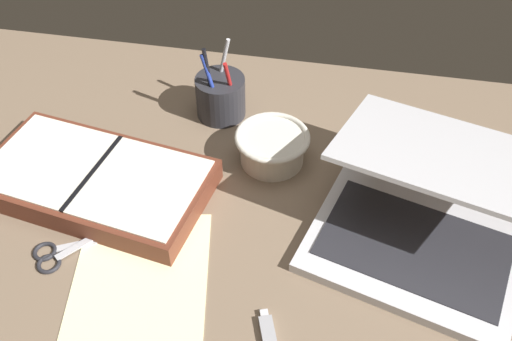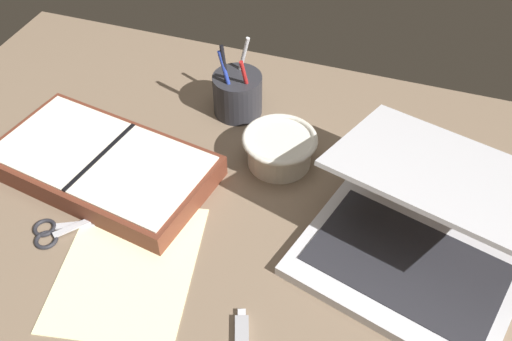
# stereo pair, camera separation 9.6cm
# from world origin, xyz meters

# --- Properties ---
(desk_top) EXTENTS (1.40, 1.00, 0.02)m
(desk_top) POSITION_xyz_m (0.00, 0.00, 0.01)
(desk_top) COLOR #75604C
(desk_top) RESTS_ON ground
(laptop) EXTENTS (0.41, 0.42, 0.17)m
(laptop) POSITION_xyz_m (0.32, 0.03, 0.08)
(laptop) COLOR silver
(laptop) RESTS_ON desk_top
(bowl) EXTENTS (0.14, 0.14, 0.06)m
(bowl) POSITION_xyz_m (0.05, 0.16, 0.06)
(bowl) COLOR silver
(bowl) RESTS_ON desk_top
(pen_cup) EXTENTS (0.10, 0.10, 0.17)m
(pen_cup) POSITION_xyz_m (-0.08, 0.28, 0.06)
(pen_cup) COLOR #28282D
(pen_cup) RESTS_ON desk_top
(planner) EXTENTS (0.43, 0.28, 0.05)m
(planner) POSITION_xyz_m (-0.25, 0.03, 0.04)
(planner) COLOR brown
(planner) RESTS_ON desk_top
(scissors) EXTENTS (0.13, 0.12, 0.01)m
(scissors) POSITION_xyz_m (-0.26, -0.12, 0.02)
(scissors) COLOR #B7B7BC
(scissors) RESTS_ON desk_top
(paper_sheet_front) EXTENTS (0.26, 0.30, 0.00)m
(paper_sheet_front) POSITION_xyz_m (-0.11, -0.14, 0.02)
(paper_sheet_front) COLOR #F4EFB2
(paper_sheet_front) RESTS_ON desk_top
(usb_drive) EXTENTS (0.04, 0.07, 0.01)m
(usb_drive) POSITION_xyz_m (0.10, -0.20, 0.02)
(usb_drive) COLOR #99999E
(usb_drive) RESTS_ON desk_top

